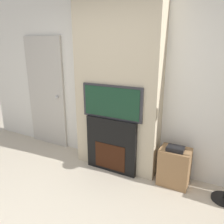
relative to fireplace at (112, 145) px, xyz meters
The scene contains 6 objects.
wall_back 1.00m from the fireplace, 90.00° to the left, with size 6.00×0.06×2.70m.
chimney_breast 0.95m from the fireplace, 90.00° to the left, with size 1.30×0.32×2.70m.
fireplace is the anchor object (origin of this frame).
television 0.67m from the fireplace, 90.00° to the right, with size 0.94×0.07×0.49m.
media_stand 0.94m from the fireplace, ahead, with size 0.40×0.31×0.57m.
entry_door 1.69m from the fireplace, 169.30° to the left, with size 0.85×0.09×2.02m.
Camera 1 is at (1.43, -0.97, 1.83)m, focal length 35.00 mm.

